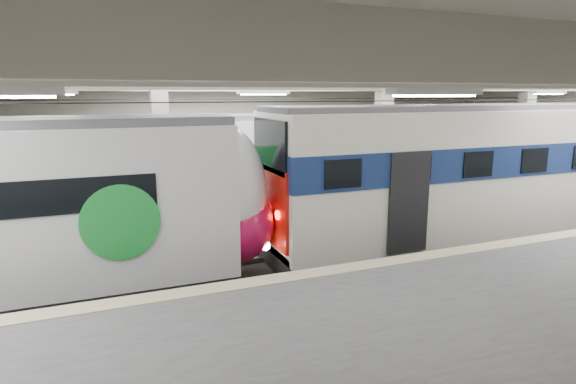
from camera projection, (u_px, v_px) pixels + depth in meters
name	position (u px, v px, depth m)	size (l,w,h in m)	color
station_hall	(315.00, 164.00, 11.61)	(36.00, 24.00, 5.75)	black
modern_emu	(13.00, 217.00, 10.91)	(13.56, 2.80, 4.39)	silver
older_rer	(468.00, 172.00, 15.70)	(13.90, 3.07, 4.56)	silver
far_train	(118.00, 174.00, 16.85)	(12.90, 2.97, 4.14)	silver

